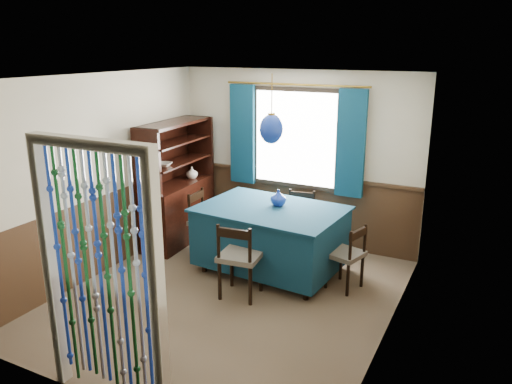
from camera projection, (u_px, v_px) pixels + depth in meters
The scene contains 22 objects.
floor at pixel (228, 297), 5.80m from camera, with size 4.00×4.00×0.00m, color brown.
ceiling at pixel (225, 77), 5.10m from camera, with size 4.00×4.00×0.00m, color silver.
wall_back at pixel (296, 158), 7.16m from camera, with size 3.60×3.60×0.00m, color beige.
wall_front at pixel (93, 262), 3.74m from camera, with size 3.60×3.60×0.00m, color beige.
wall_left at pixel (102, 175), 6.23m from camera, with size 4.00×4.00×0.00m, color beige.
wall_right at pixel (393, 219), 4.67m from camera, with size 4.00×4.00×0.00m, color beige.
wainscot_back at pixel (295, 208), 7.36m from camera, with size 3.60×3.60×0.00m, color #3E2817.
wainscot_front at pixel (103, 348), 3.96m from camera, with size 3.60×3.60×0.00m, color #3E2817.
wainscot_left at pixel (108, 232), 6.43m from camera, with size 4.00×4.00×0.00m, color #3E2817.
wainscot_right at pixel (385, 290), 4.89m from camera, with size 4.00×4.00×0.00m, color #3E2817.
window at pixel (295, 138), 7.04m from camera, with size 1.32×0.12×1.42m, color black.
doorway at pixel (101, 283), 3.85m from camera, with size 1.16×0.12×2.18m, color silver, non-canonical shape.
dining_table at pixel (271, 235), 6.34m from camera, with size 1.86×1.35×0.86m.
chair_near at pixel (239, 258), 5.68m from camera, with size 0.50×0.48×0.92m.
chair_far at pixel (299, 220), 7.01m from camera, with size 0.48×0.46×0.85m.
chair_left at pixel (206, 221), 6.90m from camera, with size 0.45×0.46×0.89m.
chair_right at pixel (347, 255), 5.90m from camera, with size 0.47×0.48×0.81m.
sideboard at pixel (177, 201), 7.33m from camera, with size 0.54×1.39×1.78m.
pendant_lamp at pixel (272, 129), 5.95m from camera, with size 0.29×0.29×0.83m.
vase_table at pixel (278, 198), 6.31m from camera, with size 0.18×0.18×0.19m, color navy.
bowl_shelf at pixel (164, 164), 6.83m from camera, with size 0.23×0.23×0.06m, color beige.
vase_sideboard at pixel (192, 172), 7.47m from camera, with size 0.19×0.19×0.20m, color beige.
Camera 1 is at (2.64, -4.52, 2.81)m, focal length 35.00 mm.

